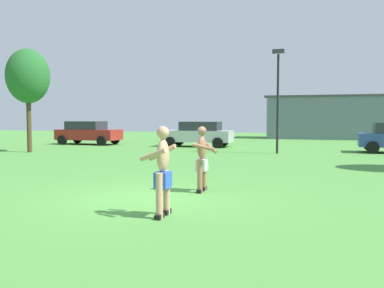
# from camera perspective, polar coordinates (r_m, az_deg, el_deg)

# --- Properties ---
(ground_plane) EXTENTS (80.00, 80.00, 0.00)m
(ground_plane) POSITION_cam_1_polar(r_m,az_deg,el_deg) (9.80, -6.07, -7.33)
(ground_plane) COLOR #4C8E3D
(player_with_cap) EXTENTS (0.57, 0.68, 1.65)m
(player_with_cap) POSITION_cam_1_polar(r_m,az_deg,el_deg) (10.41, 1.40, -1.64)
(player_with_cap) COLOR black
(player_with_cap) RESTS_ON ground_plane
(player_in_blue) EXTENTS (0.58, 0.68, 1.71)m
(player_in_blue) POSITION_cam_1_polar(r_m,az_deg,el_deg) (7.82, -4.06, -3.43)
(player_in_blue) COLOR black
(player_in_blue) RESTS_ON ground_plane
(frisbee) EXTENTS (0.25, 0.25, 0.03)m
(frisbee) POSITION_cam_1_polar(r_m,az_deg,el_deg) (9.39, -4.14, -7.72)
(frisbee) COLOR orange
(frisbee) RESTS_ON ground_plane
(car_silver_mid_lot) EXTENTS (4.31, 2.03, 1.58)m
(car_silver_mid_lot) POSITION_cam_1_polar(r_m,az_deg,el_deg) (26.13, 0.88, 1.43)
(car_silver_mid_lot) COLOR silver
(car_silver_mid_lot) RESTS_ON ground_plane
(car_red_far_end) EXTENTS (4.36, 2.14, 1.58)m
(car_red_far_end) POSITION_cam_1_polar(r_m,az_deg,el_deg) (29.23, -14.05, 1.57)
(car_red_far_end) COLOR maroon
(car_red_far_end) RESTS_ON ground_plane
(lamp_post) EXTENTS (0.60, 0.24, 5.29)m
(lamp_post) POSITION_cam_1_polar(r_m,az_deg,el_deg) (21.72, 11.69, 7.36)
(lamp_post) COLOR black
(lamp_post) RESTS_ON ground_plane
(outbuilding_behind_lot) EXTENTS (12.14, 4.36, 3.68)m
(outbuilding_behind_lot) POSITION_cam_1_polar(r_m,az_deg,el_deg) (37.84, 19.38, 3.49)
(outbuilding_behind_lot) COLOR slate
(outbuilding_behind_lot) RESTS_ON ground_plane
(tree_right_field) EXTENTS (2.24, 2.24, 5.44)m
(tree_right_field) POSITION_cam_1_polar(r_m,az_deg,el_deg) (23.76, -21.58, 8.58)
(tree_right_field) COLOR #4C3823
(tree_right_field) RESTS_ON ground_plane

